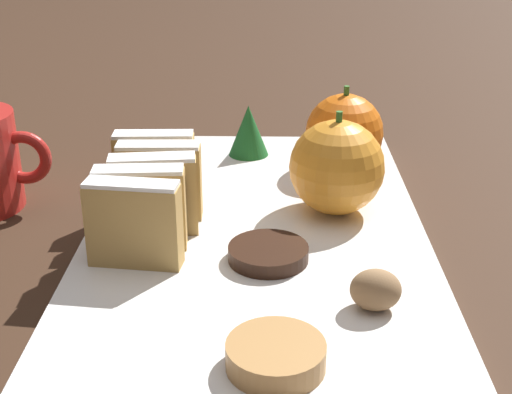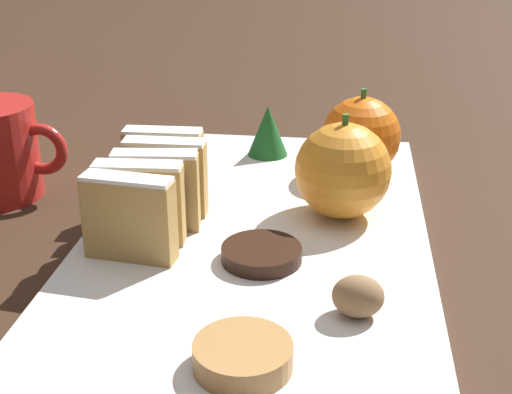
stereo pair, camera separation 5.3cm
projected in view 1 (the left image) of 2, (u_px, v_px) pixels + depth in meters
ground_plane at (256, 247)px, 0.55m from camera, size 6.00×6.00×0.00m
serving_platter at (256, 240)px, 0.55m from camera, size 0.26×0.45×0.01m
stollen_slice_front at (134, 224)px, 0.49m from camera, size 0.07×0.03×0.06m
stollen_slice_second at (140, 208)px, 0.51m from camera, size 0.07×0.02×0.06m
stollen_slice_third at (154, 194)px, 0.54m from camera, size 0.07×0.03×0.06m
stollen_slice_fourth at (160, 181)px, 0.56m from camera, size 0.07×0.02×0.06m
stollen_slice_fifth at (155, 169)px, 0.58m from camera, size 0.07×0.02×0.06m
orange_near at (337, 167)px, 0.57m from camera, size 0.08×0.08×0.08m
orange_far at (344, 133)px, 0.65m from camera, size 0.07×0.07×0.08m
walnut at (376, 290)px, 0.44m from camera, size 0.03×0.03×0.03m
chocolate_cookie at (268, 253)px, 0.50m from camera, size 0.06×0.06×0.01m
gingerbread_cookie at (276, 356)px, 0.39m from camera, size 0.06×0.06×0.02m
evergreen_sprig at (249, 130)px, 0.69m from camera, size 0.04×0.04×0.05m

